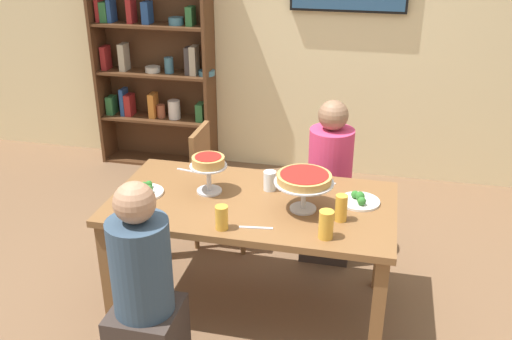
{
  "coord_description": "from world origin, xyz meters",
  "views": [
    {
      "loc": [
        0.68,
        -2.83,
        2.27
      ],
      "look_at": [
        0.0,
        0.1,
        0.89
      ],
      "focal_mm": 39.88,
      "sensor_mm": 36.0,
      "label": 1
    }
  ],
  "objects_px": {
    "diner_near_left": "(144,302)",
    "salad_plate_near_diner": "(359,200)",
    "deep_dish_pizza_stand": "(304,181)",
    "water_glass_clear_near": "(270,181)",
    "beer_glass_amber_spare": "(341,208)",
    "diner_far_right": "(329,192)",
    "cutlery_fork_far": "(322,181)",
    "cutlery_fork_near": "(256,228)",
    "personal_pizza_stand": "(208,165)",
    "beer_glass_amber_short": "(326,225)",
    "bookshelf": "(152,47)",
    "cutlery_knife_near": "(190,171)",
    "cutlery_knife_far": "(134,214)",
    "beer_glass_amber_tall": "(222,218)",
    "dining_table": "(252,214)",
    "salad_plate_far_diner": "(145,190)",
    "chair_far_left": "(216,180)"
  },
  "relations": [
    {
      "from": "diner_near_left",
      "to": "salad_plate_near_diner",
      "type": "bearing_deg",
      "value": -50.11
    },
    {
      "from": "deep_dish_pizza_stand",
      "to": "water_glass_clear_near",
      "type": "distance_m",
      "value": 0.33
    },
    {
      "from": "beer_glass_amber_spare",
      "to": "water_glass_clear_near",
      "type": "relative_size",
      "value": 1.26
    },
    {
      "from": "salad_plate_near_diner",
      "to": "water_glass_clear_near",
      "type": "xyz_separation_m",
      "value": [
        -0.53,
        0.05,
        0.04
      ]
    },
    {
      "from": "diner_far_right",
      "to": "water_glass_clear_near",
      "type": "height_order",
      "value": "diner_far_right"
    },
    {
      "from": "salad_plate_near_diner",
      "to": "cutlery_fork_far",
      "type": "distance_m",
      "value": 0.34
    },
    {
      "from": "deep_dish_pizza_stand",
      "to": "cutlery_fork_near",
      "type": "bearing_deg",
      "value": -129.05
    },
    {
      "from": "diner_far_right",
      "to": "cutlery_fork_near",
      "type": "bearing_deg",
      "value": -15.78
    },
    {
      "from": "personal_pizza_stand",
      "to": "beer_glass_amber_short",
      "type": "bearing_deg",
      "value": -26.42
    },
    {
      "from": "water_glass_clear_near",
      "to": "bookshelf",
      "type": "bearing_deg",
      "value": 128.78
    },
    {
      "from": "cutlery_knife_near",
      "to": "cutlery_knife_far",
      "type": "xyz_separation_m",
      "value": [
        -0.11,
        -0.61,
        0.0
      ]
    },
    {
      "from": "diner_far_right",
      "to": "cutlery_fork_far",
      "type": "height_order",
      "value": "diner_far_right"
    },
    {
      "from": "deep_dish_pizza_stand",
      "to": "cutlery_knife_far",
      "type": "bearing_deg",
      "value": -163.29
    },
    {
      "from": "personal_pizza_stand",
      "to": "cutlery_knife_far",
      "type": "relative_size",
      "value": 1.27
    },
    {
      "from": "cutlery_fork_far",
      "to": "cutlery_knife_far",
      "type": "relative_size",
      "value": 1.0
    },
    {
      "from": "personal_pizza_stand",
      "to": "beer_glass_amber_tall",
      "type": "distance_m",
      "value": 0.46
    },
    {
      "from": "beer_glass_amber_spare",
      "to": "personal_pizza_stand",
      "type": "bearing_deg",
      "value": 168.02
    },
    {
      "from": "diner_far_right",
      "to": "beer_glass_amber_short",
      "type": "distance_m",
      "value": 1.07
    },
    {
      "from": "dining_table",
      "to": "salad_plate_far_diner",
      "type": "bearing_deg",
      "value": -175.43
    },
    {
      "from": "beer_glass_amber_tall",
      "to": "personal_pizza_stand",
      "type": "bearing_deg",
      "value": 115.91
    },
    {
      "from": "beer_glass_amber_spare",
      "to": "cutlery_fork_near",
      "type": "relative_size",
      "value": 0.83
    },
    {
      "from": "salad_plate_far_diner",
      "to": "cutlery_fork_far",
      "type": "xyz_separation_m",
      "value": [
        1.0,
        0.4,
        -0.02
      ]
    },
    {
      "from": "personal_pizza_stand",
      "to": "beer_glass_amber_spare",
      "type": "distance_m",
      "value": 0.82
    },
    {
      "from": "diner_far_right",
      "to": "beer_glass_amber_spare",
      "type": "height_order",
      "value": "diner_far_right"
    },
    {
      "from": "bookshelf",
      "to": "water_glass_clear_near",
      "type": "height_order",
      "value": "bookshelf"
    },
    {
      "from": "bookshelf",
      "to": "cutlery_knife_near",
      "type": "distance_m",
      "value": 1.99
    },
    {
      "from": "dining_table",
      "to": "beer_glass_amber_short",
      "type": "xyz_separation_m",
      "value": [
        0.46,
        -0.31,
        0.17
      ]
    },
    {
      "from": "chair_far_left",
      "to": "water_glass_clear_near",
      "type": "relative_size",
      "value": 7.35
    },
    {
      "from": "bookshelf",
      "to": "personal_pizza_stand",
      "type": "relative_size",
      "value": 9.66
    },
    {
      "from": "water_glass_clear_near",
      "to": "cutlery_knife_far",
      "type": "xyz_separation_m",
      "value": [
        -0.66,
        -0.47,
        -0.06
      ]
    },
    {
      "from": "cutlery_fork_near",
      "to": "cutlery_fork_far",
      "type": "xyz_separation_m",
      "value": [
        0.27,
        0.65,
        0.0
      ]
    },
    {
      "from": "chair_far_left",
      "to": "personal_pizza_stand",
      "type": "distance_m",
      "value": 0.81
    },
    {
      "from": "chair_far_left",
      "to": "cutlery_knife_near",
      "type": "xyz_separation_m",
      "value": [
        -0.04,
        -0.42,
        0.26
      ]
    },
    {
      "from": "dining_table",
      "to": "cutlery_knife_near",
      "type": "distance_m",
      "value": 0.58
    },
    {
      "from": "dining_table",
      "to": "deep_dish_pizza_stand",
      "type": "distance_m",
      "value": 0.41
    },
    {
      "from": "salad_plate_far_diner",
      "to": "cutlery_knife_near",
      "type": "relative_size",
      "value": 1.27
    },
    {
      "from": "dining_table",
      "to": "deep_dish_pizza_stand",
      "type": "relative_size",
      "value": 4.95
    },
    {
      "from": "chair_far_left",
      "to": "cutlery_fork_near",
      "type": "relative_size",
      "value": 4.83
    },
    {
      "from": "salad_plate_near_diner",
      "to": "beer_glass_amber_tall",
      "type": "height_order",
      "value": "beer_glass_amber_tall"
    },
    {
      "from": "chair_far_left",
      "to": "cutlery_knife_near",
      "type": "bearing_deg",
      "value": -5.61
    },
    {
      "from": "cutlery_knife_near",
      "to": "cutlery_fork_far",
      "type": "distance_m",
      "value": 0.85
    },
    {
      "from": "diner_far_right",
      "to": "cutlery_knife_near",
      "type": "bearing_deg",
      "value": -64.75
    },
    {
      "from": "diner_far_right",
      "to": "personal_pizza_stand",
      "type": "distance_m",
      "value": 1.02
    },
    {
      "from": "beer_glass_amber_spare",
      "to": "cutlery_fork_far",
      "type": "bearing_deg",
      "value": 108.6
    },
    {
      "from": "beer_glass_amber_spare",
      "to": "cutlery_knife_far",
      "type": "height_order",
      "value": "beer_glass_amber_spare"
    },
    {
      "from": "personal_pizza_stand",
      "to": "chair_far_left",
      "type": "bearing_deg",
      "value": 104.15
    },
    {
      "from": "diner_far_right",
      "to": "beer_glass_amber_spare",
      "type": "bearing_deg",
      "value": 9.76
    },
    {
      "from": "diner_near_left",
      "to": "beer_glass_amber_tall",
      "type": "bearing_deg",
      "value": -39.19
    },
    {
      "from": "deep_dish_pizza_stand",
      "to": "beer_glass_amber_tall",
      "type": "height_order",
      "value": "deep_dish_pizza_stand"
    },
    {
      "from": "salad_plate_near_diner",
      "to": "cutlery_knife_near",
      "type": "xyz_separation_m",
      "value": [
        -1.09,
        0.19,
        -0.02
      ]
    }
  ]
}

